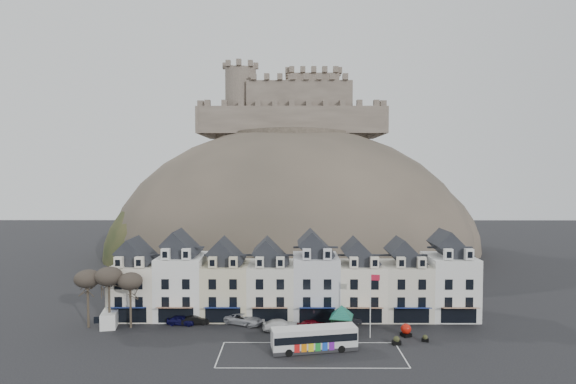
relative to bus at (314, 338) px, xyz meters
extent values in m
plane|color=black|center=(-2.45, -2.38, -1.64)|extent=(300.00, 300.00, 0.00)
cube|color=silver|center=(-0.45, -1.13, -1.64)|extent=(22.00, 7.50, 0.01)
cube|color=white|center=(-26.25, 13.62, 2.36)|extent=(6.80, 8.00, 8.00)
cube|color=black|center=(-26.25, 13.62, 7.56)|extent=(6.80, 5.76, 2.80)
cube|color=white|center=(-27.75, 10.02, 7.26)|extent=(1.20, 0.80, 1.60)
cube|color=white|center=(-24.76, 10.02, 7.26)|extent=(1.20, 0.80, 1.60)
cube|color=black|center=(-26.25, 9.59, -0.34)|extent=(5.10, 0.06, 2.20)
cube|color=navy|center=(-26.25, 8.92, 0.96)|extent=(5.10, 1.29, 0.43)
cube|color=white|center=(-19.45, 13.62, 2.96)|extent=(6.80, 8.00, 9.20)
cube|color=black|center=(-19.45, 13.62, 8.76)|extent=(6.80, 5.76, 2.80)
cube|color=white|center=(-20.95, 10.02, 8.46)|extent=(1.20, 0.80, 1.60)
cube|color=white|center=(-17.96, 10.02, 8.46)|extent=(1.20, 0.80, 1.60)
cube|color=black|center=(-19.45, 9.59, -0.34)|extent=(5.10, 0.06, 2.20)
cube|color=maroon|center=(-19.45, 8.92, 0.96)|extent=(5.10, 1.29, 0.43)
cube|color=beige|center=(-12.65, 13.62, 2.36)|extent=(6.80, 8.00, 8.00)
cube|color=black|center=(-12.65, 13.62, 7.56)|extent=(6.80, 5.76, 2.80)
cube|color=beige|center=(-14.15, 10.02, 7.26)|extent=(1.20, 0.80, 1.60)
cube|color=beige|center=(-11.16, 10.02, 7.26)|extent=(1.20, 0.80, 1.60)
cube|color=black|center=(-12.65, 9.59, -0.34)|extent=(5.10, 0.06, 2.20)
cube|color=navy|center=(-12.65, 8.92, 0.96)|extent=(5.10, 1.29, 0.43)
cube|color=silver|center=(-5.85, 13.62, 2.36)|extent=(6.80, 8.00, 8.00)
cube|color=black|center=(-5.85, 13.62, 7.56)|extent=(6.80, 5.76, 2.80)
cube|color=silver|center=(-7.35, 10.02, 7.26)|extent=(1.20, 0.80, 1.60)
cube|color=silver|center=(-4.36, 10.02, 7.26)|extent=(1.20, 0.80, 1.60)
cube|color=black|center=(-5.85, 9.59, -0.34)|extent=(5.10, 0.06, 2.20)
cube|color=maroon|center=(-5.85, 8.92, 0.96)|extent=(5.10, 1.29, 0.43)
cube|color=silver|center=(0.95, 13.62, 2.96)|extent=(6.80, 8.00, 9.20)
cube|color=black|center=(0.95, 13.62, 8.76)|extent=(6.80, 5.76, 2.80)
cube|color=silver|center=(-0.55, 10.02, 8.46)|extent=(1.20, 0.80, 1.60)
cube|color=silver|center=(2.44, 10.02, 8.46)|extent=(1.20, 0.80, 1.60)
cube|color=black|center=(0.95, 9.59, -0.34)|extent=(5.10, 0.06, 2.20)
cube|color=navy|center=(0.95, 8.92, 0.96)|extent=(5.10, 1.29, 0.43)
cube|color=#EFE5CF|center=(7.75, 13.62, 2.36)|extent=(6.80, 8.00, 8.00)
cube|color=black|center=(7.75, 13.62, 7.56)|extent=(6.80, 5.76, 2.80)
cube|color=#EFE5CF|center=(6.25, 10.02, 7.26)|extent=(1.20, 0.80, 1.60)
cube|color=#EFE5CF|center=(9.24, 10.02, 7.26)|extent=(1.20, 0.80, 1.60)
cube|color=black|center=(7.75, 9.59, -0.34)|extent=(5.10, 0.06, 2.20)
cube|color=maroon|center=(7.75, 8.92, 0.96)|extent=(5.10, 1.29, 0.43)
cube|color=beige|center=(14.55, 13.62, 2.36)|extent=(6.80, 8.00, 8.00)
cube|color=black|center=(14.55, 13.62, 7.56)|extent=(6.80, 5.76, 2.80)
cube|color=beige|center=(13.05, 10.02, 7.26)|extent=(1.20, 0.80, 1.60)
cube|color=beige|center=(16.04, 10.02, 7.26)|extent=(1.20, 0.80, 1.60)
cube|color=black|center=(14.55, 9.59, -0.34)|extent=(5.10, 0.06, 2.20)
cube|color=navy|center=(14.55, 8.92, 0.96)|extent=(5.10, 1.29, 0.43)
cube|color=white|center=(21.35, 13.62, 2.96)|extent=(6.80, 8.00, 9.20)
cube|color=black|center=(21.35, 13.62, 8.76)|extent=(6.80, 5.76, 2.80)
cube|color=white|center=(19.85, 10.02, 8.46)|extent=(1.20, 0.80, 1.60)
cube|color=white|center=(22.84, 10.02, 8.46)|extent=(1.20, 0.80, 1.60)
cube|color=black|center=(21.35, 9.59, -0.34)|extent=(5.10, 0.06, 2.20)
cube|color=maroon|center=(21.35, 8.92, 0.96)|extent=(5.10, 1.29, 0.43)
ellipsoid|color=#3D382F|center=(-2.45, 67.62, -1.64)|extent=(96.00, 76.00, 68.00)
ellipsoid|color=#222E17|center=(-24.45, 61.62, -1.64)|extent=(52.00, 44.00, 42.00)
ellipsoid|color=#3D382F|center=(21.55, 71.62, -1.64)|extent=(56.00, 48.00, 46.00)
ellipsoid|color=#222E17|center=(-6.45, 53.62, -1.64)|extent=(40.00, 28.00, 28.00)
ellipsoid|color=#3D382F|center=(7.55, 55.62, -1.64)|extent=(36.00, 28.00, 24.00)
cylinder|color=#3D382F|center=(-2.45, 67.62, 29.36)|extent=(30.00, 30.00, 3.00)
cube|color=brown|center=(-2.45, 63.62, 33.86)|extent=(48.00, 2.20, 7.00)
cube|color=brown|center=(-2.45, 83.62, 33.86)|extent=(48.00, 2.20, 7.00)
cube|color=brown|center=(-26.45, 73.62, 33.86)|extent=(2.20, 22.00, 7.00)
cube|color=brown|center=(21.55, 73.62, 33.86)|extent=(2.20, 22.00, 7.00)
cube|color=brown|center=(-0.45, 73.62, 39.36)|extent=(28.00, 18.00, 10.00)
cube|color=brown|center=(3.55, 75.62, 40.86)|extent=(14.00, 12.00, 13.00)
cylinder|color=brown|center=(-16.45, 69.62, 39.36)|extent=(8.40, 8.40, 18.00)
cylinder|color=silver|center=(3.55, 75.62, 49.86)|extent=(0.16, 0.16, 5.00)
cylinder|color=#332921|center=(-31.45, 8.12, 1.23)|extent=(0.32, 0.32, 5.74)
ellipsoid|color=#383028|center=(-31.45, 8.12, 5.33)|extent=(3.61, 3.61, 2.54)
cylinder|color=#332921|center=(-28.45, 8.12, 1.37)|extent=(0.32, 0.32, 6.02)
ellipsoid|color=#383028|center=(-28.45, 8.12, 5.67)|extent=(3.78, 3.78, 2.67)
cylinder|color=#332921|center=(-25.45, 8.12, 1.09)|extent=(0.32, 0.32, 5.46)
ellipsoid|color=#383028|center=(-25.45, 8.12, 4.99)|extent=(3.43, 3.43, 2.42)
cube|color=#262628|center=(0.00, 0.00, -1.30)|extent=(10.75, 4.28, 0.48)
cube|color=silver|center=(0.00, 0.00, 0.09)|extent=(10.75, 4.24, 2.40)
cube|color=black|center=(0.00, 0.00, 0.22)|extent=(10.55, 4.27, 0.91)
cube|color=silver|center=(0.00, 0.00, 1.18)|extent=(10.52, 4.11, 0.24)
cube|color=orange|center=(5.11, 0.94, 1.01)|extent=(0.26, 1.14, 0.27)
cylinder|color=black|center=(3.29, -0.49, -1.21)|extent=(0.96, 0.47, 0.92)
cylinder|color=black|center=(2.90, 1.63, -1.21)|extent=(0.96, 0.47, 0.92)
cylinder|color=black|center=(-3.11, -1.67, -1.21)|extent=(0.96, 0.47, 0.92)
cylinder|color=black|center=(-3.50, 0.45, -1.21)|extent=(0.96, 0.47, 0.92)
cube|color=black|center=(3.14, 7.60, -0.54)|extent=(0.16, 0.16, 2.20)
cube|color=black|center=(5.56, 7.05, -0.54)|extent=(0.16, 0.16, 2.20)
cube|color=black|center=(2.60, 5.18, -0.54)|extent=(0.16, 0.16, 2.20)
cube|color=black|center=(5.01, 4.64, -0.54)|extent=(0.16, 0.16, 2.20)
cube|color=black|center=(4.08, 6.12, 0.56)|extent=(3.61, 3.61, 0.11)
cone|color=#125149|center=(4.08, 6.12, 1.39)|extent=(5.91, 5.91, 1.65)
cube|color=black|center=(12.55, 4.92, -1.42)|extent=(1.52, 1.52, 0.44)
sphere|color=red|center=(12.55, 4.92, -0.62)|extent=(1.37, 1.37, 1.37)
cylinder|color=silver|center=(7.66, 4.36, 2.73)|extent=(0.13, 0.13, 8.74)
cube|color=red|center=(8.26, 4.28, 6.45)|extent=(1.19, 0.19, 0.76)
cube|color=white|center=(-28.69, 8.99, -0.55)|extent=(3.04, 5.07, 2.16)
cube|color=black|center=(-28.69, 8.99, -0.14)|extent=(1.93, 0.51, 0.93)
cube|color=black|center=(14.55, 3.00, -1.41)|extent=(1.00, 0.72, 0.45)
sphere|color=#222E17|center=(14.55, 3.00, -1.05)|extent=(0.63, 0.63, 0.63)
cube|color=black|center=(10.59, 1.96, -1.36)|extent=(1.17, 0.70, 0.55)
sphere|color=#222E17|center=(10.59, 1.96, -0.92)|extent=(0.77, 0.77, 0.77)
imported|color=#0C0B39|center=(-18.58, 9.28, -0.94)|extent=(4.27, 2.12, 1.40)
imported|color=black|center=(-16.60, 9.42, -0.99)|extent=(4.12, 2.04, 1.30)
imported|color=#B7B9C0|center=(-9.67, 9.62, -0.84)|extent=(6.20, 4.68, 1.59)
imported|color=silver|center=(-4.23, 7.12, -0.90)|extent=(5.39, 2.92, 1.48)
imported|color=#55040E|center=(0.19, 7.16, -0.89)|extent=(4.68, 2.79, 1.49)
imported|color=black|center=(5.24, 9.62, -0.95)|extent=(4.31, 2.03, 1.37)
camera|label=1|loc=(-3.00, -54.18, 20.43)|focal=28.00mm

